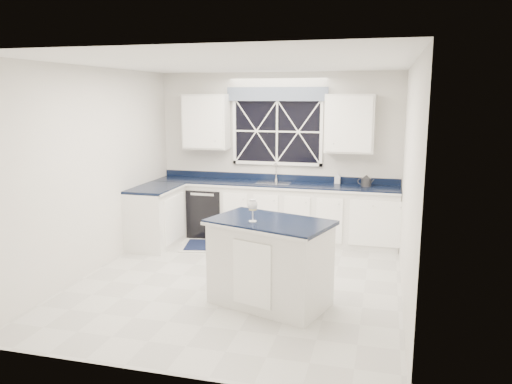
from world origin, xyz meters
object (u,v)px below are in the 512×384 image
(faucet, at_px, (276,171))
(island, at_px, (270,262))
(wine_glass, at_px, (253,206))
(dishwasher, at_px, (210,211))
(kettle, at_px, (366,181))
(soap_bottle, at_px, (337,177))

(faucet, distance_m, island, 2.85)
(wine_glass, bearing_deg, faucet, 97.37)
(dishwasher, bearing_deg, island, -57.15)
(island, relative_size, kettle, 5.82)
(dishwasher, bearing_deg, soap_bottle, 5.97)
(kettle, bearing_deg, soap_bottle, 169.19)
(faucet, bearing_deg, wine_glass, -82.63)
(faucet, bearing_deg, island, -78.83)
(dishwasher, xyz_separation_m, island, (1.64, -2.54, 0.08))
(dishwasher, relative_size, island, 0.55)
(dishwasher, bearing_deg, faucet, 10.02)
(faucet, relative_size, wine_glass, 1.22)
(dishwasher, height_order, soap_bottle, soap_bottle)
(dishwasher, bearing_deg, wine_glass, -60.96)
(dishwasher, distance_m, wine_glass, 3.11)
(soap_bottle, bearing_deg, kettle, -19.05)
(kettle, bearing_deg, island, -101.20)
(wine_glass, bearing_deg, soap_bottle, 77.43)
(kettle, bearing_deg, dishwasher, -170.34)
(wine_glass, bearing_deg, kettle, 68.02)
(island, xyz_separation_m, soap_bottle, (0.47, 2.76, 0.55))
(dishwasher, relative_size, kettle, 3.21)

